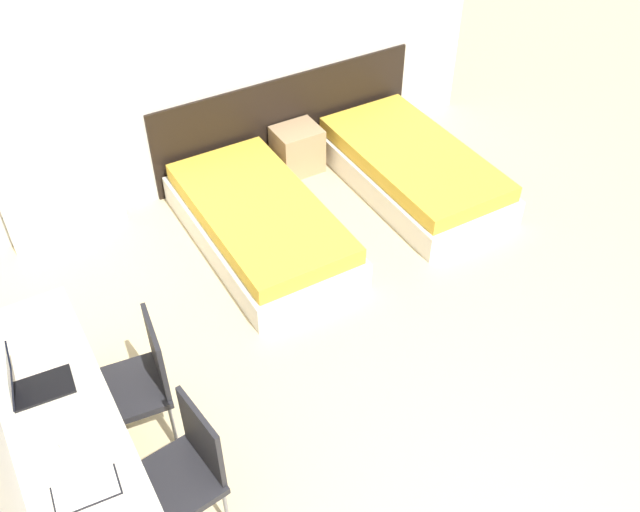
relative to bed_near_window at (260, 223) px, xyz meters
The scene contains 12 objects.
wall_back 1.55m from the bed_near_window, 88.50° to the left, with size 5.56×0.05×2.70m.
headboard_panel 1.29m from the bed_near_window, 51.56° to the left, with size 2.67×0.03×0.88m.
bed_near_window is the anchor object (origin of this frame).
bed_near_door 1.57m from the bed_near_window, ahead, with size 1.00×1.91×0.39m.
nightstand 1.11m from the bed_near_window, 44.74° to the left, with size 0.43×0.36×0.44m.
radiator 1.65m from the bed_near_window, 146.61° to the left, with size 0.96×0.12×0.60m.
desk 2.61m from the bed_near_window, 139.54° to the right, with size 0.58×2.28×0.73m.
chair_near_laptop 2.00m from the bed_near_window, 138.41° to the right, with size 0.51×0.51×0.91m.
chair_near_notebook 2.54m from the bed_near_window, 125.92° to the right, with size 0.51×0.51×0.91m.
laptop 2.50m from the bed_near_window, 147.49° to the right, with size 0.36×0.24×0.35m.
open_notebook 2.90m from the bed_near_window, 133.75° to the right, with size 0.34×0.21×0.02m.
mug 2.72m from the bed_near_window, 138.07° to the right, with size 0.08×0.08×0.09m.
Camera 1 is at (-1.92, -0.91, 3.99)m, focal length 40.00 mm.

